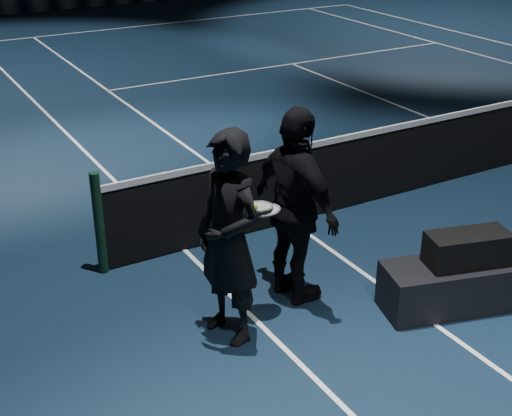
{
  "coord_description": "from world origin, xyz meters",
  "views": [
    {
      "loc": [
        -8.22,
        -6.29,
        3.73
      ],
      "look_at": [
        -5.46,
        -1.5,
        1.11
      ],
      "focal_mm": 50.0,
      "sensor_mm": 36.0,
      "label": 1
    }
  ],
  "objects_px": {
    "racket_bag": "(467,248)",
    "player_a": "(229,239)",
    "player_b": "(296,208)",
    "player_bench": "(462,284)",
    "tennis_balls": "(250,205)",
    "racket_upper": "(259,206)",
    "racket_lower": "(266,210)"
  },
  "relations": [
    {
      "from": "racket_bag",
      "to": "player_a",
      "type": "bearing_deg",
      "value": 177.73
    },
    {
      "from": "player_b",
      "to": "racket_bag",
      "type": "bearing_deg",
      "value": -131.24
    },
    {
      "from": "player_bench",
      "to": "tennis_balls",
      "type": "height_order",
      "value": "tennis_balls"
    },
    {
      "from": "player_bench",
      "to": "racket_upper",
      "type": "bearing_deg",
      "value": 170.04
    },
    {
      "from": "player_a",
      "to": "player_b",
      "type": "bearing_deg",
      "value": 92.12
    },
    {
      "from": "racket_bag",
      "to": "racket_upper",
      "type": "relative_size",
      "value": 1.12
    },
    {
      "from": "racket_lower",
      "to": "tennis_balls",
      "type": "xyz_separation_m",
      "value": [
        -0.19,
        -0.05,
        0.11
      ]
    },
    {
      "from": "player_bench",
      "to": "racket_bag",
      "type": "xyz_separation_m",
      "value": [
        0.0,
        0.0,
        0.38
      ]
    },
    {
      "from": "player_a",
      "to": "racket_lower",
      "type": "distance_m",
      "value": 0.46
    },
    {
      "from": "racket_bag",
      "to": "racket_lower",
      "type": "bearing_deg",
      "value": 169.94
    },
    {
      "from": "racket_lower",
      "to": "player_bench",
      "type": "bearing_deg",
      "value": -41.73
    },
    {
      "from": "player_a",
      "to": "racket_lower",
      "type": "bearing_deg",
      "value": 92.12
    },
    {
      "from": "player_a",
      "to": "tennis_balls",
      "type": "height_order",
      "value": "player_a"
    },
    {
      "from": "racket_lower",
      "to": "player_b",
      "type": "bearing_deg",
      "value": -0.0
    },
    {
      "from": "racket_bag",
      "to": "racket_lower",
      "type": "relative_size",
      "value": 1.12
    },
    {
      "from": "player_bench",
      "to": "racket_bag",
      "type": "distance_m",
      "value": 0.38
    },
    {
      "from": "player_bench",
      "to": "player_b",
      "type": "distance_m",
      "value": 1.74
    },
    {
      "from": "racket_bag",
      "to": "player_bench",
      "type": "bearing_deg",
      "value": 0.0
    },
    {
      "from": "player_b",
      "to": "racket_upper",
      "type": "bearing_deg",
      "value": 95.12
    },
    {
      "from": "racket_bag",
      "to": "racket_upper",
      "type": "distance_m",
      "value": 1.98
    },
    {
      "from": "racket_lower",
      "to": "racket_bag",
      "type": "bearing_deg",
      "value": -41.73
    },
    {
      "from": "racket_bag",
      "to": "racket_lower",
      "type": "distance_m",
      "value": 1.91
    },
    {
      "from": "player_a",
      "to": "player_b",
      "type": "distance_m",
      "value": 0.85
    },
    {
      "from": "racket_bag",
      "to": "player_b",
      "type": "bearing_deg",
      "value": 160.23
    },
    {
      "from": "player_bench",
      "to": "player_b",
      "type": "relative_size",
      "value": 0.8
    },
    {
      "from": "racket_bag",
      "to": "tennis_balls",
      "type": "relative_size",
      "value": 6.36
    },
    {
      "from": "racket_upper",
      "to": "tennis_balls",
      "type": "relative_size",
      "value": 5.67
    },
    {
      "from": "racket_bag",
      "to": "racket_upper",
      "type": "bearing_deg",
      "value": 170.04
    },
    {
      "from": "player_bench",
      "to": "player_a",
      "type": "distance_m",
      "value": 2.33
    },
    {
      "from": "player_bench",
      "to": "player_b",
      "type": "height_order",
      "value": "player_b"
    },
    {
      "from": "racket_bag",
      "to": "tennis_balls",
      "type": "height_order",
      "value": "tennis_balls"
    },
    {
      "from": "player_bench",
      "to": "racket_upper",
      "type": "distance_m",
      "value": 2.11
    }
  ]
}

